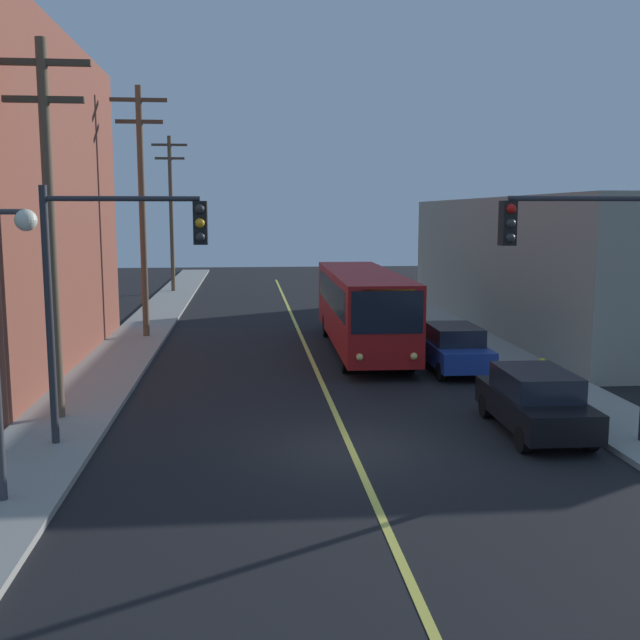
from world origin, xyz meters
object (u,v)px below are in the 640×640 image
Objects in this scene: utility_pole_near at (49,214)px; utility_pole_mid at (142,201)px; parked_car_black at (535,401)px; traffic_signal_left_corner at (115,267)px; utility_pole_far at (171,207)px; parked_car_blue at (453,347)px; fire_hydrant at (542,371)px; street_lamp_left at (4,312)px; city_bus at (362,306)px; traffic_signal_right_corner at (589,267)px.

utility_pole_mid reaches higher than utility_pole_near.
traffic_signal_left_corner is (-10.20, -0.13, 3.46)m from parked_car_black.
parked_car_blue is at bearing -65.61° from utility_pole_far.
utility_pole_mid is 1.79× the size of traffic_signal_left_corner.
parked_car_blue is 0.46× the size of utility_pole_near.
utility_pole_far is (-0.11, 32.45, 0.44)m from utility_pole_near.
parked_car_blue is 5.26× the size of fire_hydrant.
utility_pole_far is at bearing 114.39° from parked_car_blue.
traffic_signal_left_corner reaches higher than fire_hydrant.
fire_hydrant is (13.68, 8.23, -3.16)m from street_lamp_left.
utility_pole_far is at bearing 115.55° from fire_hydrant.
fire_hydrant is at bearing 9.41° from utility_pole_near.
fire_hydrant is (14.38, -30.08, -5.35)m from utility_pole_far.
fire_hydrant is (4.65, -7.17, -1.23)m from city_bus.
utility_pole_far is 1.76× the size of traffic_signal_right_corner.
parked_car_blue is 15.01m from utility_pole_mid.
city_bus is 1.16× the size of utility_pole_far.
parked_car_black is at bearing -10.31° from utility_pole_near.
street_lamp_left is at bearing -136.24° from parked_car_blue.
traffic_signal_left_corner is 10.89m from traffic_signal_right_corner.
parked_car_black is 0.74× the size of traffic_signal_right_corner.
traffic_signal_left_corner reaches higher than street_lamp_left.
parked_car_black is at bearing -77.60° from city_bus.
street_lamp_left is 6.55× the size of fire_hydrant.
traffic_signal_right_corner is (0.63, -1.31, 3.46)m from parked_car_black.
utility_pole_mid is 12.76× the size of fire_hydrant.
parked_car_blue reaches higher than fire_hydrant.
traffic_signal_left_corner is 1.09× the size of street_lamp_left.
fire_hydrant is at bearing -38.23° from utility_pole_mid.
traffic_signal_left_corner is at bearing 173.79° from traffic_signal_right_corner.
parked_car_blue is (0.01, 7.49, 0.00)m from parked_car_black.
utility_pole_far is 1.76× the size of traffic_signal_left_corner.
utility_pole_mid is (-9.07, 3.63, 4.21)m from city_bus.
traffic_signal_right_corner is at bearing -76.19° from city_bus.
parked_car_black is at bearing -114.23° from fire_hydrant.
utility_pole_near is (-12.22, -5.27, 4.65)m from parked_car_blue.
traffic_signal_right_corner is at bearing -85.99° from parked_car_blue.
utility_pole_mid is at bearing 126.32° from traffic_signal_right_corner.
traffic_signal_right_corner is at bearing -6.21° from traffic_signal_left_corner.
fire_hydrant is (12.26, 4.72, -3.72)m from traffic_signal_left_corner.
parked_car_black and parked_car_blue have the same top height.
utility_pole_near is 1.62× the size of traffic_signal_right_corner.
traffic_signal_right_corner is 7.14× the size of fire_hydrant.
utility_pole_mid is at bearing 95.36° from traffic_signal_left_corner.
utility_pole_near reaches higher than traffic_signal_right_corner.
utility_pole_far reaches higher than utility_pole_near.
utility_pole_mid is at bearing 145.87° from parked_car_blue.
parked_car_black is 7.49m from parked_car_blue.
traffic_signal_left_corner is at bearing -84.64° from utility_pole_mid.
city_bus is at bearing 59.62° from street_lamp_left.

